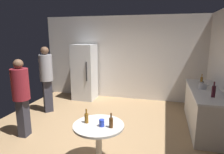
{
  "coord_description": "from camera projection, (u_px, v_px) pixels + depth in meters",
  "views": [
    {
      "loc": [
        1.36,
        -3.69,
        2.1
      ],
      "look_at": [
        0.22,
        0.56,
        1.15
      ],
      "focal_mm": 31.54,
      "sensor_mm": 36.0,
      "label": 1
    }
  ],
  "objects": [
    {
      "name": "ground_plane",
      "position": [
        96.0,
        136.0,
        4.28
      ],
      "size": [
        5.2,
        5.2,
        0.1
      ],
      "primitive_type": "cube",
      "color": "#9E7C56"
    },
    {
      "name": "wall_back",
      "position": [
        122.0,
        58.0,
        6.47
      ],
      "size": [
        5.32,
        0.06,
        2.7
      ],
      "primitive_type": "cube",
      "color": "silver",
      "rests_on": "ground_plane"
    },
    {
      "name": "refrigerator",
      "position": [
        85.0,
        72.0,
        6.46
      ],
      "size": [
        0.7,
        0.68,
        1.8
      ],
      "color": "silver",
      "rests_on": "ground_plane"
    },
    {
      "name": "kitchen_counter",
      "position": [
        203.0,
        108.0,
        4.5
      ],
      "size": [
        0.64,
        2.13,
        0.9
      ],
      "color": "beige",
      "rests_on": "ground_plane"
    },
    {
      "name": "kettle",
      "position": [
        203.0,
        86.0,
        4.45
      ],
      "size": [
        0.24,
        0.17,
        0.18
      ],
      "color": "#B2B2B7",
      "rests_on": "kitchen_counter"
    },
    {
      "name": "wine_bottle_on_counter",
      "position": [
        214.0,
        91.0,
        3.85
      ],
      "size": [
        0.08,
        0.08,
        0.31
      ],
      "color": "#3F141E",
      "rests_on": "kitchen_counter"
    },
    {
      "name": "beer_bottle_on_counter",
      "position": [
        202.0,
        80.0,
        4.98
      ],
      "size": [
        0.06,
        0.06,
        0.23
      ],
      "color": "#8C5919",
      "rests_on": "kitchen_counter"
    },
    {
      "name": "foreground_table",
      "position": [
        99.0,
        131.0,
        3.08
      ],
      "size": [
        0.8,
        0.8,
        0.73
      ],
      "color": "beige",
      "rests_on": "ground_plane"
    },
    {
      "name": "beer_bottle_amber",
      "position": [
        86.0,
        118.0,
        3.1
      ],
      "size": [
        0.06,
        0.06,
        0.23
      ],
      "color": "#8C5919",
      "rests_on": "foreground_table"
    },
    {
      "name": "beer_bottle_brown",
      "position": [
        111.0,
        122.0,
        2.94
      ],
      "size": [
        0.06,
        0.06,
        0.23
      ],
      "color": "#593314",
      "rests_on": "foreground_table"
    },
    {
      "name": "plastic_cup_blue",
      "position": [
        102.0,
        123.0,
        2.98
      ],
      "size": [
        0.08,
        0.08,
        0.11
      ],
      "primitive_type": "cylinder",
      "color": "blue",
      "rests_on": "foreground_table"
    },
    {
      "name": "person_in_gray_shirt",
      "position": [
        46.0,
        74.0,
        5.29
      ],
      "size": [
        0.48,
        0.48,
        1.8
      ],
      "rotation": [
        0.0,
        0.0,
        -0.75
      ],
      "color": "#2D2D38",
      "rests_on": "ground_plane"
    },
    {
      "name": "person_in_maroon_shirt",
      "position": [
        21.0,
        92.0,
        3.99
      ],
      "size": [
        0.36,
        0.36,
        1.63
      ],
      "rotation": [
        0.0,
        0.0,
        0.06
      ],
      "color": "#2D2D38",
      "rests_on": "ground_plane"
    }
  ]
}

